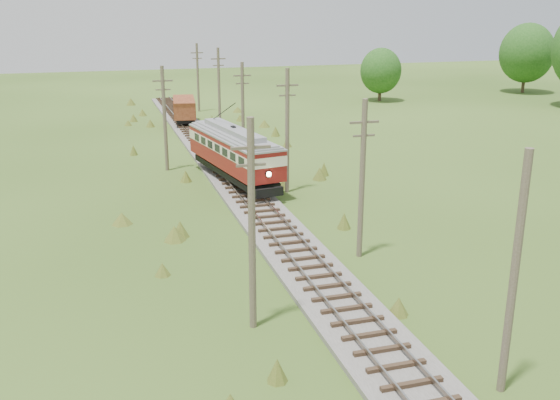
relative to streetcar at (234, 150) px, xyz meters
name	(u,v)px	position (x,y,z in m)	size (l,w,h in m)	color
railbed_main	(236,182)	(0.00, -0.47, -2.47)	(3.60, 96.00, 0.57)	#605B54
streetcar	(234,150)	(0.00, 0.00, 0.00)	(4.99, 12.74, 5.75)	black
gondola	(184,108)	(0.00, 26.38, -0.78)	(3.26, 7.61, 2.45)	black
gravel_pile	(228,133)	(3.14, 17.25, -2.10)	(3.33, 3.53, 1.21)	gray
utility_pole_r_1	(514,277)	(3.10, -29.47, 1.73)	(0.30, 0.30, 8.80)	brown
utility_pole_r_2	(362,178)	(3.30, -16.47, 1.76)	(1.60, 0.30, 8.60)	brown
utility_pole_r_3	(287,130)	(3.20, -3.47, 1.96)	(1.60, 0.30, 9.00)	brown
utility_pole_r_4	(243,108)	(3.00, 9.53, 1.66)	(1.60, 0.30, 8.40)	brown
utility_pole_r_5	(219,88)	(3.40, 22.53, 1.91)	(1.60, 0.30, 8.90)	brown
utility_pole_r_6	(198,77)	(3.20, 35.53, 1.81)	(1.60, 0.30, 8.70)	brown
utility_pole_l_a	(252,224)	(-4.20, -22.47, 1.96)	(1.60, 0.30, 9.00)	brown
utility_pole_l_b	(165,118)	(-4.50, 5.53, 1.76)	(1.60, 0.30, 8.60)	brown
tree_right_5	(527,53)	(56.00, 39.53, 3.53)	(8.40, 8.40, 10.82)	#38281C
tree_mid_b	(381,71)	(30.00, 37.53, 1.67)	(5.88, 5.88, 7.57)	#38281C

